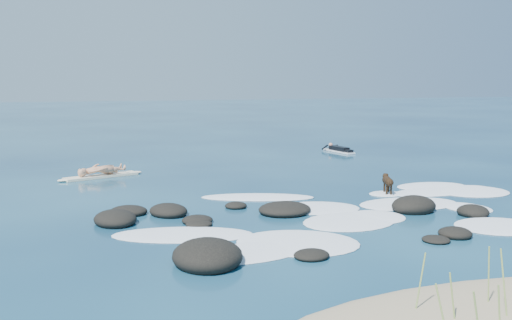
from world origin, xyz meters
name	(u,v)px	position (x,y,z in m)	size (l,w,h in m)	color
ground	(325,210)	(0.00, 0.00, 0.00)	(160.00, 160.00, 0.00)	#0A2642
reef_rocks	(295,224)	(-1.48, -1.59, 0.11)	(12.27, 6.76, 0.63)	black
breaking_foam	(369,211)	(1.11, -0.45, 0.01)	(12.98, 7.51, 0.12)	white
standing_surfer_rig	(101,158)	(-5.95, 7.20, 0.74)	(3.15, 1.53, 1.87)	#FEF0CB
paddling_surfer_rig	(339,149)	(5.56, 11.52, 0.13)	(1.12, 2.27, 0.39)	white
dog	(388,181)	(2.72, 1.46, 0.44)	(0.46, 1.01, 0.66)	black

